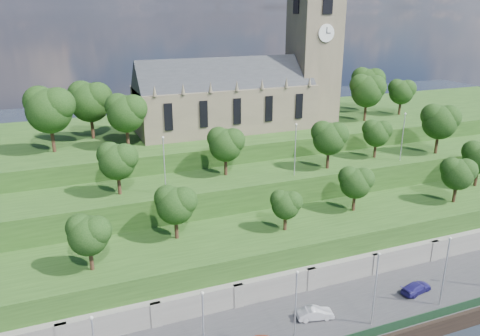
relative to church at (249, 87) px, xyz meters
name	(u,v)px	position (x,y,z in m)	size (l,w,h in m)	color
promenade	(367,310)	(-0.79, -39.98, -21.52)	(160.00, 12.00, 2.00)	#2D2D30
fence	(397,325)	(-0.79, -45.38, -19.92)	(160.00, 0.10, 1.20)	#17341E
retaining_wall	(341,275)	(-0.79, -34.01, -20.02)	(160.00, 2.10, 5.00)	slate
embankment_lower	(318,245)	(-0.79, -27.98, -18.52)	(160.00, 12.00, 8.00)	#224416
embankment_upper	(284,204)	(-0.79, -16.98, -16.52)	(160.00, 10.00, 12.00)	#224416
hilltop	(238,159)	(-0.79, 4.02, -15.02)	(160.00, 32.00, 15.00)	#224416
church	(249,87)	(0.00, 0.00, 0.00)	(38.60, 12.35, 27.60)	brown
trees_lower	(341,184)	(2.47, -27.74, -9.72)	(67.58, 8.99, 7.80)	#321D13
trees_upper	(322,135)	(4.96, -17.98, -5.22)	(60.51, 8.46, 8.79)	#321D13
trees_hilltop	(226,96)	(-5.20, -1.49, -1.13)	(74.49, 16.06, 10.28)	#321D13
lamp_posts_promenade	(375,284)	(-2.79, -43.48, -15.28)	(60.36, 0.36, 9.22)	#B2B2B7
lamp_posts_upper	(295,146)	(-0.79, -19.98, -5.83)	(40.36, 0.36, 8.15)	#B2B2B7
car_middle	(315,313)	(-8.32, -40.24, -19.81)	(1.50, 4.29, 1.41)	#ABABB0
car_right	(416,288)	(6.37, -40.30, -19.86)	(1.84, 4.53, 1.31)	navy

